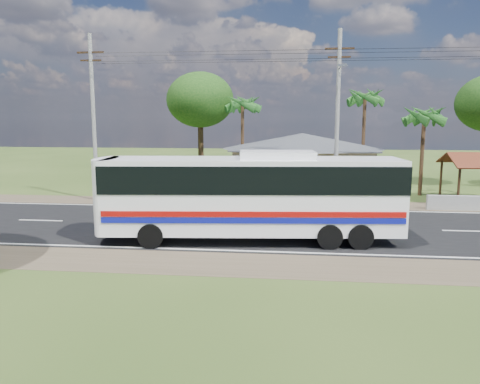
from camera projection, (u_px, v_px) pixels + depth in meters
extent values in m
plane|color=#2D4117|center=(287.00, 227.00, 24.25)|extent=(120.00, 120.00, 0.00)
cube|color=black|center=(287.00, 227.00, 24.24)|extent=(120.00, 10.00, 0.02)
cube|color=brown|center=(288.00, 204.00, 30.63)|extent=(120.00, 3.00, 0.01)
cube|color=brown|center=(286.00, 266.00, 17.87)|extent=(120.00, 3.00, 0.01)
cube|color=silver|center=(288.00, 209.00, 28.86)|extent=(120.00, 0.15, 0.01)
cube|color=silver|center=(286.00, 252.00, 19.63)|extent=(120.00, 0.15, 0.01)
cube|color=silver|center=(287.00, 226.00, 24.24)|extent=(120.00, 0.15, 0.01)
cube|color=tan|center=(302.00, 169.00, 36.64)|extent=(10.00, 8.00, 3.20)
cube|color=#4C4F54|center=(302.00, 148.00, 36.38)|extent=(10.60, 8.60, 0.10)
pyramid|color=#4C4F54|center=(303.00, 133.00, 36.20)|extent=(12.40, 10.00, 1.20)
cube|color=black|center=(260.00, 173.00, 33.00)|extent=(1.20, 0.08, 1.20)
cube|color=black|center=(303.00, 174.00, 32.68)|extent=(1.20, 0.08, 1.20)
cube|color=black|center=(347.00, 174.00, 32.36)|extent=(1.20, 0.08, 1.20)
cylinder|color=#372714|center=(459.00, 187.00, 29.47)|extent=(0.16, 0.16, 2.60)
cylinder|color=#372714|center=(441.00, 179.00, 33.00)|extent=(0.16, 0.16, 2.60)
cylinder|color=#9E9E99|center=(94.00, 119.00, 31.15)|extent=(0.26, 0.26, 11.00)
cube|color=#372714|center=(90.00, 52.00, 30.46)|extent=(1.80, 0.12, 0.12)
cube|color=#372714|center=(91.00, 60.00, 30.54)|extent=(1.40, 0.10, 0.10)
cylinder|color=#9E9E99|center=(337.00, 119.00, 29.43)|extent=(0.26, 0.26, 11.00)
cube|color=#372714|center=(340.00, 49.00, 28.75)|extent=(1.80, 0.12, 0.12)
cube|color=#372714|center=(339.00, 57.00, 28.83)|extent=(1.40, 0.10, 0.10)
cylinder|color=gray|center=(341.00, 67.00, 27.96)|extent=(0.08, 2.00, 0.08)
cube|color=gray|center=(342.00, 65.00, 26.98)|extent=(0.50, 0.18, 0.12)
cylinder|color=black|center=(211.00, 54.00, 29.64)|extent=(16.00, 0.02, 0.02)
cylinder|color=black|center=(467.00, 50.00, 27.98)|extent=(15.00, 0.02, 0.02)
cylinder|color=#47301E|center=(422.00, 154.00, 33.55)|extent=(0.28, 0.28, 6.00)
cylinder|color=#47301E|center=(363.00, 140.00, 38.22)|extent=(0.28, 0.28, 7.50)
cylinder|color=#47301E|center=(242.00, 142.00, 39.82)|extent=(0.28, 0.28, 7.00)
cylinder|color=#47301E|center=(201.00, 147.00, 42.30)|extent=(0.50, 0.50, 5.95)
ellipsoid|color=#12380F|center=(200.00, 100.00, 41.63)|extent=(6.00, 6.00, 4.92)
cube|color=white|center=(252.00, 195.00, 21.16)|extent=(13.43, 3.96, 3.31)
cube|color=black|center=(253.00, 177.00, 21.03)|extent=(13.49, 4.03, 1.21)
cube|color=black|center=(107.00, 185.00, 21.20)|extent=(0.36, 2.54, 1.99)
cube|color=#9F0B09|center=(253.00, 214.00, 19.87)|extent=(12.97, 1.23, 0.24)
cube|color=#0C128E|center=(253.00, 221.00, 19.92)|extent=(12.97, 1.23, 0.24)
cube|color=white|center=(277.00, 155.00, 20.85)|extent=(3.46, 2.06, 0.33)
cylinder|color=black|center=(151.00, 236.00, 20.24)|extent=(1.13, 0.49, 1.10)
cylinder|color=black|center=(162.00, 223.00, 22.74)|extent=(1.13, 0.49, 1.10)
cylinder|color=black|center=(329.00, 237.00, 20.10)|extent=(1.13, 0.49, 1.10)
cylinder|color=black|center=(320.00, 223.00, 22.61)|extent=(1.13, 0.49, 1.10)
cylinder|color=black|center=(360.00, 237.00, 20.08)|extent=(1.13, 0.49, 1.10)
cylinder|color=black|center=(348.00, 223.00, 22.59)|extent=(1.13, 0.49, 1.10)
imported|color=black|center=(289.00, 199.00, 30.18)|extent=(1.62, 0.88, 0.81)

